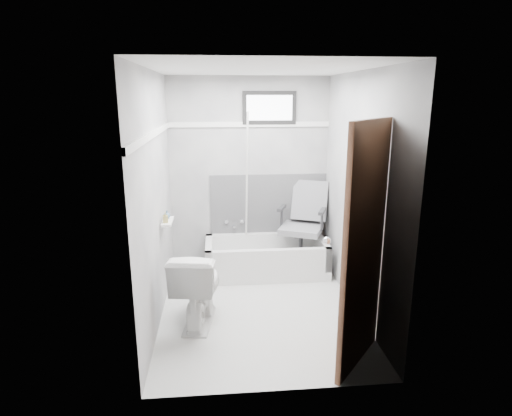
{
  "coord_description": "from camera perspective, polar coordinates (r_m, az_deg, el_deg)",
  "views": [
    {
      "loc": [
        -0.4,
        -4.05,
        2.16
      ],
      "look_at": [
        0.0,
        0.35,
        1.0
      ],
      "focal_mm": 30.0,
      "sensor_mm": 36.0,
      "label": 1
    }
  ],
  "objects": [
    {
      "name": "soap_bottle_a",
      "position": [
        4.43,
        -11.99,
        -1.26
      ],
      "size": [
        0.06,
        0.06,
        0.12
      ],
      "primitive_type": "imported",
      "rotation": [
        0.0,
        0.0,
        0.14
      ],
      "color": "#9F924F",
      "rests_on": "shelf"
    },
    {
      "name": "floor",
      "position": [
        4.61,
        0.41,
        -13.24
      ],
      "size": [
        2.6,
        2.6,
        0.0
      ],
      "primitive_type": "plane",
      "color": "white",
      "rests_on": "ground"
    },
    {
      "name": "shelf",
      "position": [
        4.53,
        -11.71,
        -1.77
      ],
      "size": [
        0.1,
        0.32,
        0.02
      ],
      "primitive_type": "cube",
      "color": "white",
      "rests_on": "wall_left"
    },
    {
      "name": "door",
      "position": [
        3.31,
        20.03,
        -6.78
      ],
      "size": [
        0.78,
        0.78,
        2.0
      ],
      "primitive_type": null,
      "color": "#53301E",
      "rests_on": "floor"
    },
    {
      "name": "backerboard",
      "position": [
        5.55,
        1.68,
        0.52
      ],
      "size": [
        1.5,
        0.02,
        0.78
      ],
      "primitive_type": "cube",
      "color": "#4C4C4F",
      "rests_on": "wall_back"
    },
    {
      "name": "wall_right",
      "position": [
        4.39,
        13.54,
        1.67
      ],
      "size": [
        0.02,
        2.6,
        2.4
      ],
      "primitive_type": "cube",
      "color": "slate",
      "rests_on": "floor"
    },
    {
      "name": "trim_back",
      "position": [
        5.36,
        -0.93,
        11.08
      ],
      "size": [
        2.0,
        0.02,
        0.06
      ],
      "primitive_type": "cube",
      "color": "white",
      "rests_on": "wall_back"
    },
    {
      "name": "toilet",
      "position": [
        4.24,
        -7.8,
        -10.31
      ],
      "size": [
        0.53,
        0.82,
        0.75
      ],
      "primitive_type": "imported",
      "rotation": [
        0.0,
        0.0,
        3.0
      ],
      "color": "white",
      "rests_on": "floor"
    },
    {
      "name": "faucet",
      "position": [
        5.56,
        -2.92,
        -2.13
      ],
      "size": [
        0.26,
        0.1,
        0.16
      ],
      "primitive_type": null,
      "color": "silver",
      "rests_on": "wall_back"
    },
    {
      "name": "ceiling",
      "position": [
        4.08,
        0.47,
        18.08
      ],
      "size": [
        2.6,
        2.6,
        0.0
      ],
      "primitive_type": "plane",
      "rotation": [
        3.14,
        0.0,
        0.0
      ],
      "color": "silver",
      "rests_on": "floor"
    },
    {
      "name": "wall_back",
      "position": [
        5.45,
        -0.92,
        4.57
      ],
      "size": [
        2.0,
        0.02,
        2.4
      ],
      "primitive_type": "cube",
      "color": "slate",
      "rests_on": "floor"
    },
    {
      "name": "pole",
      "position": [
        5.24,
        -1.24,
        2.48
      ],
      "size": [
        0.02,
        0.49,
        1.9
      ],
      "primitive_type": "cylinder",
      "rotation": [
        0.24,
        0.0,
        0.0
      ],
      "color": "silver",
      "rests_on": "bathtub"
    },
    {
      "name": "soap_bottle_b",
      "position": [
        4.57,
        -11.79,
        -0.85
      ],
      "size": [
        0.09,
        0.09,
        0.09
      ],
      "primitive_type": "imported",
      "rotation": [
        0.0,
        0.0,
        0.94
      ],
      "color": "slate",
      "rests_on": "shelf"
    },
    {
      "name": "window",
      "position": [
        5.38,
        1.79,
        13.22
      ],
      "size": [
        0.66,
        0.04,
        0.4
      ],
      "primitive_type": null,
      "color": "black",
      "rests_on": "wall_back"
    },
    {
      "name": "bathtub",
      "position": [
        5.38,
        1.37,
        -6.54
      ],
      "size": [
        1.5,
        0.7,
        0.42
      ],
      "primitive_type": null,
      "color": "silver",
      "rests_on": "floor"
    },
    {
      "name": "wall_front",
      "position": [
        2.94,
        2.95,
        -4.38
      ],
      "size": [
        2.0,
        0.02,
        2.4
      ],
      "primitive_type": "cube",
      "color": "slate",
      "rests_on": "floor"
    },
    {
      "name": "trim_left",
      "position": [
        4.11,
        -13.58,
        9.55
      ],
      "size": [
        0.02,
        2.6,
        0.06
      ],
      "primitive_type": "cube",
      "color": "white",
      "rests_on": "wall_left"
    },
    {
      "name": "office_chair",
      "position": [
        5.36,
        6.06,
        -2.04
      ],
      "size": [
        0.76,
        0.76,
        1.01
      ],
      "primitive_type": null,
      "rotation": [
        0.0,
        0.0,
        -0.41
      ],
      "color": "slate",
      "rests_on": "bathtub"
    },
    {
      "name": "wall_left",
      "position": [
        4.21,
        -13.25,
        1.11
      ],
      "size": [
        0.02,
        2.6,
        2.4
      ],
      "primitive_type": "cube",
      "color": "slate",
      "rests_on": "floor"
    }
  ]
}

